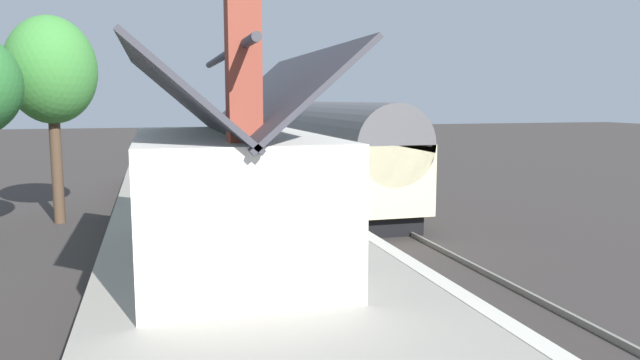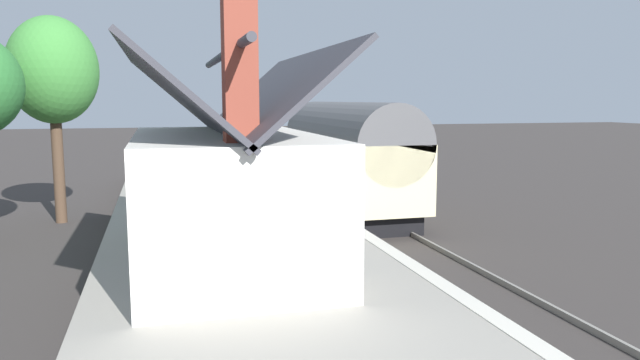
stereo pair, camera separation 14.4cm
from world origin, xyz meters
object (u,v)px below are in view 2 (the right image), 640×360
object	(u,v)px
train	(347,156)
planter_corner_building	(236,170)
planter_under_sign	(243,165)
tree_far_left	(53,72)
bench_mid_platform	(215,165)
planter_edge_near	(146,174)
planter_by_door	(223,162)
station_building	(227,190)
bench_by_lamp	(247,191)

from	to	relation	value
train	planter_corner_building	world-z (taller)	train
planter_corner_building	planter_under_sign	distance (m)	1.79
tree_far_left	planter_under_sign	bearing A→B (deg)	-52.18
planter_corner_building	bench_mid_platform	bearing A→B (deg)	68.88
train	planter_edge_near	size ratio (longest dim) A/B	13.24
tree_far_left	bench_mid_platform	bearing A→B (deg)	-53.76
tree_far_left	planter_by_door	bearing A→B (deg)	-41.71
planter_edge_near	planter_under_sign	xyz separation A→B (m)	(2.06, -4.48, 0.04)
bench_mid_platform	planter_corner_building	distance (m)	0.97
station_building	bench_by_lamp	world-z (taller)	station_building
train	planter_under_sign	world-z (taller)	train
planter_corner_building	planter_under_sign	world-z (taller)	planter_under_sign
station_building	bench_mid_platform	bearing A→B (deg)	-4.27
bench_by_lamp	planter_under_sign	distance (m)	9.44
planter_by_door	planter_corner_building	xyz separation A→B (m)	(-3.44, -0.20, -0.01)
train	planter_by_door	xyz separation A→B (m)	(8.20, 3.97, -0.95)
station_building	planter_by_door	world-z (taller)	station_building
train	station_building	world-z (taller)	station_building
planter_under_sign	planter_by_door	bearing A→B (deg)	23.15
bench_mid_platform	planter_by_door	bearing A→B (deg)	-12.60
bench_mid_platform	planter_corner_building	xyz separation A→B (m)	(-0.34, -0.89, -0.20)
station_building	planter_by_door	distance (m)	17.81
bench_by_lamp	planter_corner_building	distance (m)	7.68
bench_by_lamp	bench_mid_platform	distance (m)	8.00
planter_by_door	tree_far_left	distance (m)	10.80
station_building	bench_by_lamp	xyz separation A→B (m)	(6.59, -1.36, -1.04)
train	planter_under_sign	xyz separation A→B (m)	(6.47, 3.24, -0.93)
planter_edge_near	planter_under_sign	world-z (taller)	planter_under_sign
bench_by_lamp	planter_by_door	size ratio (longest dim) A/B	1.83
station_building	tree_far_left	bearing A→B (deg)	25.45
bench_by_lamp	planter_edge_near	world-z (taller)	bench_by_lamp
planter_corner_building	tree_far_left	bearing A→B (deg)	120.43
station_building	planter_corner_building	size ratio (longest dim) A/B	7.07
train	planter_edge_near	distance (m)	8.94
train	bench_by_lamp	world-z (taller)	train
bench_by_lamp	planter_edge_near	bearing A→B (deg)	24.49
train	tree_far_left	xyz separation A→B (m)	(0.74, 10.62, 3.16)
train	station_building	bearing A→B (deg)	148.76
planter_under_sign	bench_mid_platform	bearing A→B (deg)	133.72
station_building	planter_under_sign	distance (m)	16.20
planter_by_door	planter_under_sign	size ratio (longest dim) A/B	0.73
bench_by_lamp	planter_edge_near	xyz separation A→B (m)	(7.30, 3.33, -0.20)
bench_mid_platform	planter_edge_near	bearing A→B (deg)	102.88
bench_by_lamp	tree_far_left	world-z (taller)	tree_far_left
bench_mid_platform	planter_corner_building	bearing A→B (deg)	-111.12
train	planter_corner_building	size ratio (longest dim) A/B	9.54
planter_under_sign	train	bearing A→B (deg)	-153.43
planter_by_door	bench_mid_platform	bearing A→B (deg)	167.40
planter_by_door	station_building	bearing A→B (deg)	174.25
bench_by_lamp	planter_corner_building	bearing A→B (deg)	-4.59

